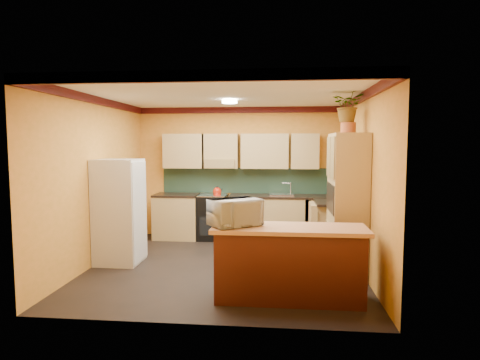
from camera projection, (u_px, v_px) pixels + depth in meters
The scene contains 15 objects.
room_shell at pixel (229, 135), 6.50m from camera, with size 4.24×4.24×2.72m.
base_cabinets_back at pixel (243, 218), 8.14m from camera, with size 3.65×0.60×0.88m, color tan.
countertop_back at pixel (243, 196), 8.10m from camera, with size 3.65×0.62×0.04m, color black.
stove at pixel (213, 217), 8.20m from camera, with size 0.58×0.58×0.91m, color black.
kettle at pixel (217, 191), 8.09m from camera, with size 0.17×0.17×0.18m, color #B5200C, non-canonical shape.
sink at pixel (282, 195), 8.02m from camera, with size 0.48×0.40×0.03m, color silver.
base_cabinets_right at pixel (332, 228), 7.20m from camera, with size 0.60×0.80×0.88m, color tan.
countertop_right at pixel (333, 203), 7.16m from camera, with size 0.62×0.80×0.04m, color black.
fridge at pixel (119, 211), 6.53m from camera, with size 0.68×0.66×1.70m, color silver.
pantry at pixel (347, 204), 5.94m from camera, with size 0.48×0.90×2.10m, color tan.
fern_pot at pixel (348, 128), 5.89m from camera, with size 0.22×0.22×0.16m, color #AE532A.
fern at pixel (349, 105), 5.86m from camera, with size 0.45×0.39×0.50m, color tan.
breakfast_bar at pixel (289, 265), 4.97m from camera, with size 1.80×0.55×0.88m, color #4A1E11.
bar_top at pixel (289, 229), 4.93m from camera, with size 1.90×0.65×0.05m, color tan.
microwave at pixel (235, 212), 4.98m from camera, with size 0.60×0.41×0.33m, color silver.
Camera 1 is at (0.85, -6.21, 1.94)m, focal length 30.00 mm.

